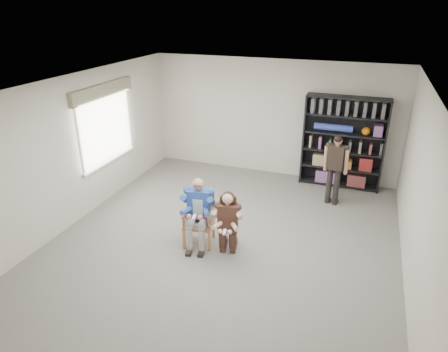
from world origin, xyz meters
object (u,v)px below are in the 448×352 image
at_px(armchair, 199,219).
at_px(standing_man, 335,170).
at_px(seated_man, 198,212).
at_px(bookshelf, 343,143).
at_px(kneeling_woman, 228,224).

xyz_separation_m(armchair, standing_man, (2.06, 2.38, 0.29)).
bearing_deg(armchair, seated_man, 0.00).
bearing_deg(standing_man, armchair, -119.22).
bearing_deg(seated_man, armchair, 0.00).
relative_size(armchair, seated_man, 0.77).
bearing_deg(seated_man, bookshelf, 46.79).
distance_m(seated_man, bookshelf, 4.02).
height_order(seated_man, kneeling_woman, seated_man).
relative_size(seated_man, bookshelf, 0.60).
distance_m(seated_man, standing_man, 3.15).
xyz_separation_m(armchair, seated_man, (0.00, 0.00, 0.15)).
bearing_deg(armchair, kneeling_woman, -23.07).
height_order(armchair, standing_man, standing_man).
xyz_separation_m(armchair, kneeling_woman, (0.58, -0.12, 0.09)).
distance_m(armchair, seated_man, 0.15).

